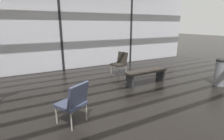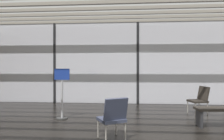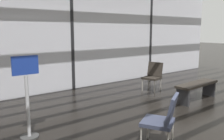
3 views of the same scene
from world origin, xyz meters
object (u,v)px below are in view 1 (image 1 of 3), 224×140
(trash_bin, at_px, (221,72))
(waiting_bench, at_px, (146,74))
(lounge_chair_0, at_px, (120,62))
(parked_airplane, at_px, (32,20))
(lounge_chair_2, at_px, (74,101))

(trash_bin, bearing_deg, waiting_bench, 149.68)
(lounge_chair_0, relative_size, waiting_bench, 0.57)
(lounge_chair_0, bearing_deg, parked_airplane, -177.87)
(lounge_chair_2, bearing_deg, lounge_chair_0, -164.01)
(lounge_chair_2, bearing_deg, parked_airplane, -119.32)
(lounge_chair_2, height_order, trash_bin, lounge_chair_2)
(parked_airplane, relative_size, trash_bin, 16.41)
(lounge_chair_0, height_order, trash_bin, lounge_chair_0)
(parked_airplane, bearing_deg, waiting_bench, -73.98)
(parked_airplane, bearing_deg, trash_bin, -65.86)
(parked_airplane, distance_m, lounge_chair_0, 8.60)
(trash_bin, bearing_deg, lounge_chair_0, 129.54)
(parked_airplane, distance_m, lounge_chair_2, 10.77)
(parked_airplane, relative_size, lounge_chair_2, 16.22)
(waiting_bench, bearing_deg, parked_airplane, 102.67)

